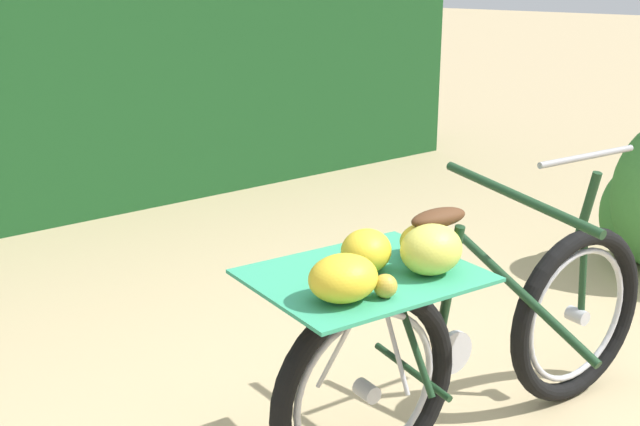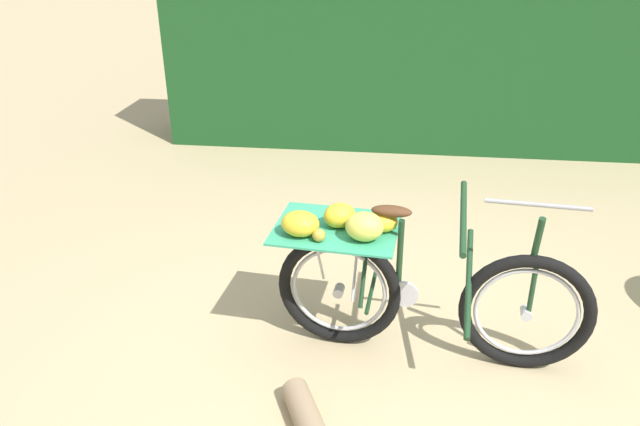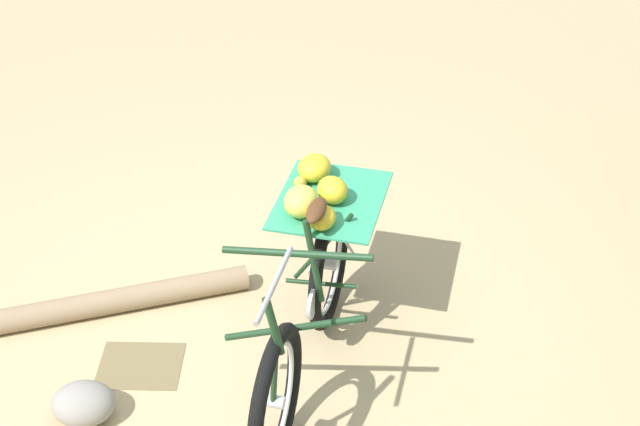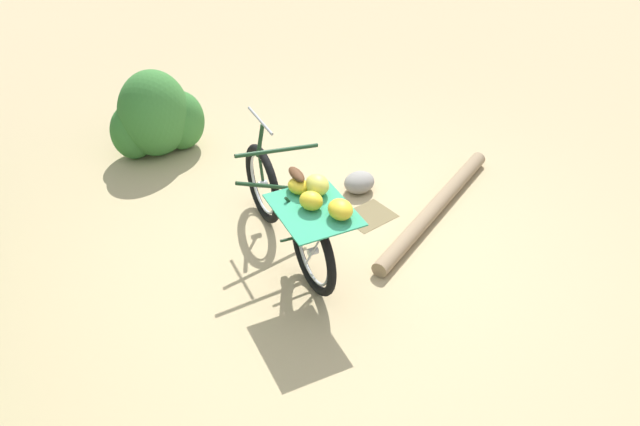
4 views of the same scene
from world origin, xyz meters
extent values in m
plane|color=tan|center=(0.00, 0.00, 0.00)|extent=(60.00, 60.00, 0.00)
cube|color=#19471E|center=(4.12, -1.04, 0.99)|extent=(1.67, 6.39, 1.98)
torus|color=black|center=(0.17, -0.71, 0.36)|extent=(0.23, 0.73, 0.73)
torus|color=#B7B7BC|center=(0.17, -0.71, 0.36)|extent=(0.14, 0.56, 0.57)
cylinder|color=#B7B7BC|center=(0.17, -0.71, 0.36)|extent=(0.09, 0.08, 0.06)
torus|color=black|center=(0.40, 0.32, 0.36)|extent=(0.23, 0.73, 0.73)
torus|color=#B7B7BC|center=(0.40, 0.32, 0.36)|extent=(0.14, 0.56, 0.57)
cylinder|color=#B7B7BC|center=(0.40, 0.32, 0.36)|extent=(0.09, 0.08, 0.06)
cylinder|color=#19381E|center=(0.24, -0.39, 0.53)|extent=(0.69, 0.18, 0.30)
cylinder|color=#19381E|center=(0.26, -0.32, 0.92)|extent=(0.70, 0.19, 0.11)
cylinder|color=#19381E|center=(0.32, -0.02, 0.64)|extent=(0.12, 0.06, 0.49)
cylinder|color=#19381E|center=(0.36, 0.13, 0.38)|extent=(0.38, 0.11, 0.05)
cylinder|color=#19381E|center=(0.36, 0.17, 0.59)|extent=(0.32, 0.09, 0.47)
cylinder|color=#19381E|center=(0.17, -0.72, 0.52)|extent=(0.05, 0.04, 0.30)
cylinder|color=#19381E|center=(0.17, -0.70, 0.81)|extent=(0.10, 0.06, 0.30)
cylinder|color=gray|center=(0.18, -0.67, 1.02)|extent=(0.14, 0.51, 0.02)
ellipsoid|color=#4C2D19|center=(0.34, 0.04, 0.91)|extent=(0.14, 0.23, 0.06)
cylinder|color=#B7B7BC|center=(0.32, -0.06, 0.40)|extent=(0.05, 0.16, 0.16)
cylinder|color=#B7B7BC|center=(0.38, 0.22, 0.56)|extent=(0.20, 0.06, 0.39)
cylinder|color=#B7B7BC|center=(0.42, 0.43, 0.56)|extent=(0.24, 0.07, 0.39)
cube|color=brown|center=(0.40, 0.33, 0.76)|extent=(0.56, 0.68, 0.02)
cube|color=#33936B|center=(0.40, 0.33, 0.78)|extent=(0.67, 0.78, 0.01)
ellipsoid|color=gold|center=(0.41, 0.32, 0.85)|extent=(0.21, 0.23, 0.14)
ellipsoid|color=gold|center=(0.36, 0.09, 0.84)|extent=(0.15, 0.18, 0.11)
ellipsoid|color=#CCC64C|center=(0.25, 0.19, 0.86)|extent=(0.21, 0.23, 0.16)
ellipsoid|color=gold|center=(0.31, 0.53, 0.85)|extent=(0.22, 0.24, 0.14)
sphere|color=#B29333|center=(0.24, 0.43, 0.82)|extent=(0.07, 0.07, 0.07)
camera|label=1|loc=(-1.05, 2.05, 1.68)|focal=43.69mm
camera|label=2|loc=(-2.47, 0.43, 2.26)|focal=32.69mm
camera|label=3|loc=(0.45, -3.73, 3.50)|focal=52.67mm
camera|label=4|loc=(2.71, 3.33, 3.50)|focal=35.63mm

